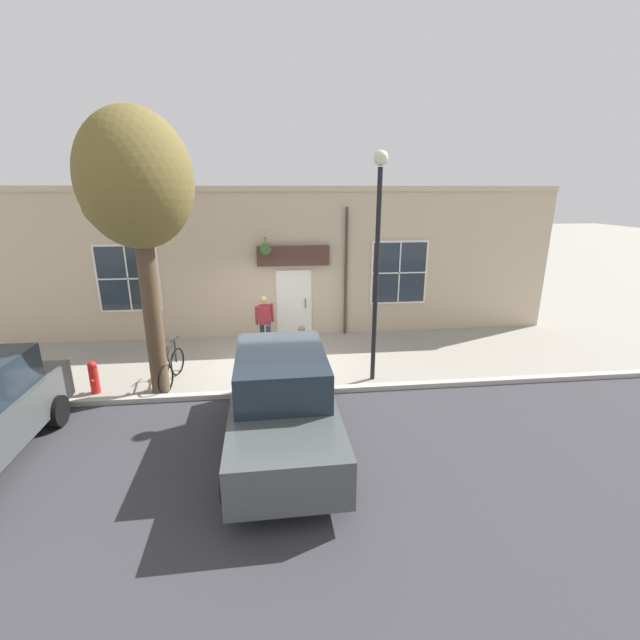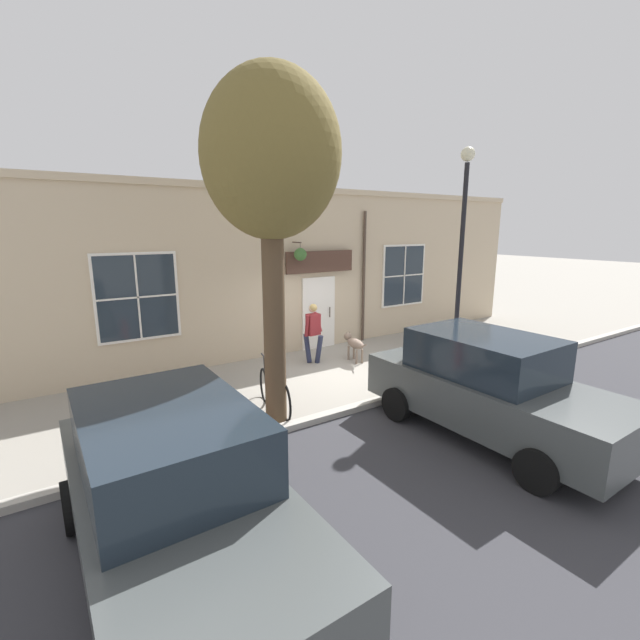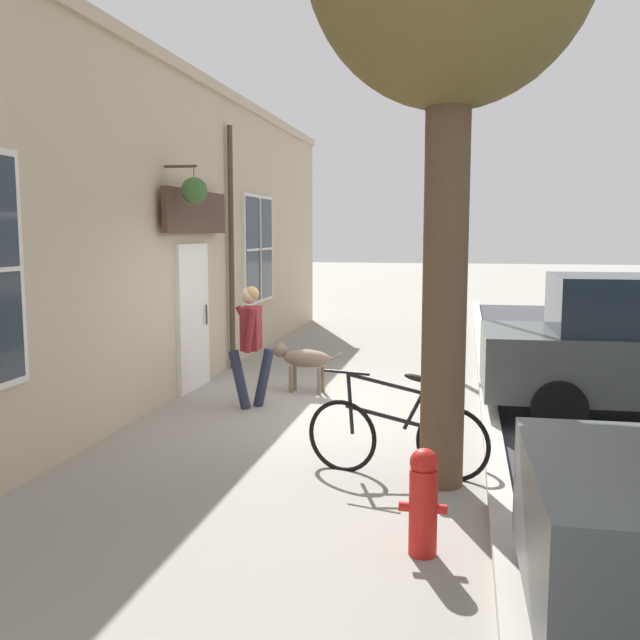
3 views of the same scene
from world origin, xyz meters
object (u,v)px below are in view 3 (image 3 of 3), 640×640
(pedestrian_walking, at_px, (251,336))
(dog_on_leash, at_px, (302,358))
(leaning_bicycle, at_px, (396,435))
(fire_hydrant, at_px, (423,500))
(street_lamp, at_px, (451,157))

(pedestrian_walking, xyz_separation_m, dog_on_leash, (0.44, 1.01, -0.45))
(leaning_bicycle, height_order, fire_hydrant, leaning_bicycle)
(dog_on_leash, bearing_deg, leaning_bicycle, -63.03)
(pedestrian_walking, relative_size, leaning_bicycle, 0.92)
(street_lamp, xyz_separation_m, fire_hydrant, (0.02, -6.49, -3.01))
(dog_on_leash, distance_m, leaning_bicycle, 3.62)
(fire_hydrant, bearing_deg, leaning_bicycle, 101.98)
(dog_on_leash, relative_size, leaning_bicycle, 0.64)
(dog_on_leash, xyz_separation_m, leaning_bicycle, (1.64, -3.23, -0.11))
(dog_on_leash, distance_m, fire_hydrant, 5.26)
(dog_on_leash, bearing_deg, fire_hydrant, -67.77)
(pedestrian_walking, height_order, fire_hydrant, pedestrian_walking)
(fire_hydrant, bearing_deg, pedestrian_walking, 122.26)
(pedestrian_walking, distance_m, leaning_bicycle, 3.09)
(pedestrian_walking, distance_m, fire_hydrant, 4.60)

